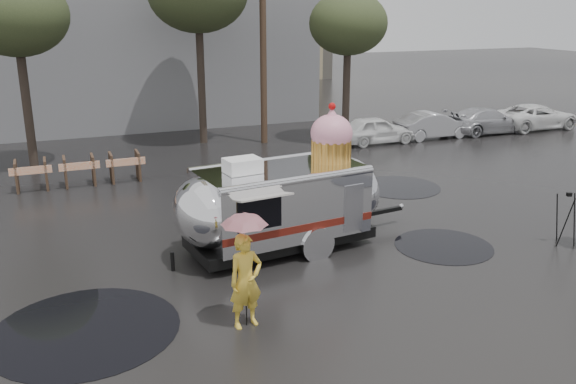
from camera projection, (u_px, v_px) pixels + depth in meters
name	position (u px, v px, depth m)	size (l,w,h in m)	color
ground	(369.00, 275.00, 13.77)	(120.00, 120.00, 0.00)	black
puddles	(326.00, 257.00, 14.71)	(13.62, 11.30, 0.01)	black
utility_pole	(263.00, 35.00, 25.72)	(1.60, 0.28, 9.00)	#473323
tree_left	(16.00, 16.00, 21.21)	(3.64, 3.64, 6.95)	#382D26
tree_right	(348.00, 24.00, 25.95)	(3.36, 3.36, 6.42)	#382D26
barricade_row	(79.00, 170.00, 20.48)	(4.30, 0.80, 1.00)	#473323
parked_cars	(466.00, 120.00, 28.39)	(13.20, 1.90, 1.50)	silver
airstream_trailer	(284.00, 199.00, 14.96)	(6.70, 3.06, 3.63)	silver
person_left	(246.00, 281.00, 11.34)	(0.66, 0.44, 1.84)	yellow
umbrella_pink	(245.00, 231.00, 11.05)	(1.06, 1.06, 2.27)	pink
tripod	(566.00, 214.00, 15.33)	(0.56, 0.56, 1.38)	black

